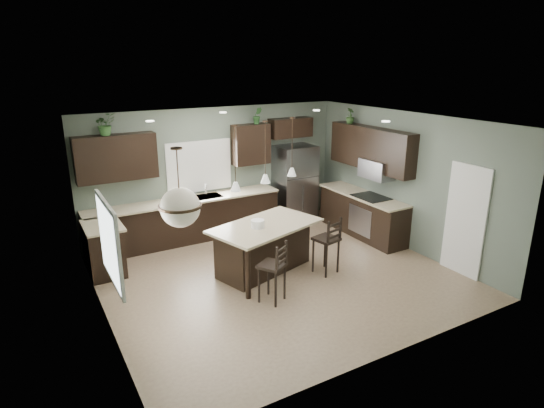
{
  "coord_description": "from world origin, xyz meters",
  "views": [
    {
      "loc": [
        -3.84,
        -6.47,
        3.77
      ],
      "look_at": [
        0.1,
        0.4,
        1.25
      ],
      "focal_mm": 30.0,
      "sensor_mm": 36.0,
      "label": 1
    }
  ],
  "objects": [
    {
      "name": "plant_back_right",
      "position": [
        0.96,
        2.55,
        2.59
      ],
      "size": [
        0.24,
        0.21,
        0.37
      ],
      "primitive_type": "imported",
      "rotation": [
        0.0,
        0.0,
        -0.27
      ],
      "color": "#295826",
      "rests_on": "back_upper_right"
    },
    {
      "name": "cooktop",
      "position": [
        2.68,
        0.6,
        0.94
      ],
      "size": [
        0.58,
        0.75,
        0.02
      ],
      "primitive_type": "cube",
      "color": "black",
      "rests_on": "right_countertop"
    },
    {
      "name": "window_left",
      "position": [
        -2.98,
        -0.8,
        1.55
      ],
      "size": [
        0.02,
        1.1,
        1.0
      ],
      "primitive_type": "cube",
      "color": "white",
      "rests_on": "room_shell"
    },
    {
      "name": "wall_oven_front",
      "position": [
        2.4,
        0.6,
        0.45
      ],
      "size": [
        0.01,
        0.72,
        0.6
      ],
      "primitive_type": "cube",
      "color": "gray",
      "rests_on": "right_lower_cabs"
    },
    {
      "name": "pendant_center",
      "position": [
        -0.1,
        0.28,
        2.25
      ],
      "size": [
        0.17,
        0.17,
        1.1
      ],
      "primitive_type": null,
      "color": "silver",
      "rests_on": "room_shell"
    },
    {
      "name": "right_upper_cabs",
      "position": [
        2.83,
        0.87,
        1.95
      ],
      "size": [
        0.34,
        2.35,
        0.9
      ],
      "primitive_type": "cube",
      "color": "black",
      "rests_on": "room_shell"
    },
    {
      "name": "room_shell",
      "position": [
        0.0,
        0.0,
        1.7
      ],
      "size": [
        6.0,
        6.0,
        6.0
      ],
      "color": "#5D6A5C",
      "rests_on": "ground"
    },
    {
      "name": "bar_stool_left",
      "position": [
        -0.55,
        -0.73,
        0.52
      ],
      "size": [
        0.53,
        0.53,
        1.04
      ],
      "primitive_type": "cube",
      "rotation": [
        0.0,
        0.0,
        0.54
      ],
      "color": "black",
      "rests_on": "ground"
    },
    {
      "name": "refrigerator",
      "position": [
        1.87,
        2.4,
        0.93
      ],
      "size": [
        0.9,
        0.74,
        1.85
      ],
      "primitive_type": "cube",
      "color": "gray",
      "rests_on": "ground"
    },
    {
      "name": "pantry_door",
      "position": [
        2.98,
        -1.55,
        1.02
      ],
      "size": [
        0.04,
        0.82,
        2.04
      ],
      "primitive_type": "cube",
      "color": "white",
      "rests_on": "ground"
    },
    {
      "name": "chandelier",
      "position": [
        -2.19,
        -1.35,
        2.3
      ],
      "size": [
        0.53,
        0.53,
        1.0
      ],
      "primitive_type": null,
      "color": "beige",
      "rests_on": "room_shell"
    },
    {
      "name": "microwave",
      "position": [
        2.78,
        0.6,
        1.55
      ],
      "size": [
        0.4,
        0.75,
        0.4
      ],
      "primitive_type": "cube",
      "color": "gray",
      "rests_on": "right_upper_cabs"
    },
    {
      "name": "faucet",
      "position": [
        -0.4,
        2.4,
        1.08
      ],
      "size": [
        0.02,
        0.02,
        0.28
      ],
      "primitive_type": "cylinder",
      "color": "silver",
      "rests_on": "back_countertop"
    },
    {
      "name": "bar_stool_right",
      "position": [
        0.83,
        -0.31,
        0.54
      ],
      "size": [
        0.48,
        0.48,
        1.09
      ],
      "primitive_type": "cube",
      "rotation": [
        0.0,
        0.0,
        0.21
      ],
      "color": "black",
      "rests_on": "ground"
    },
    {
      "name": "plant_right_wall",
      "position": [
        2.8,
        1.58,
        2.57
      ],
      "size": [
        0.26,
        0.26,
        0.34
      ],
      "primitive_type": "imported",
      "rotation": [
        0.0,
        0.0,
        0.43
      ],
      "color": "#2E4F22",
      "rests_on": "right_upper_cabs"
    },
    {
      "name": "right_lower_cabs",
      "position": [
        2.7,
        0.87,
        0.45
      ],
      "size": [
        0.6,
        2.35,
        0.9
      ],
      "primitive_type": "cube",
      "color": "black",
      "rests_on": "ground"
    },
    {
      "name": "back_upper_left",
      "position": [
        -2.15,
        2.58,
        1.95
      ],
      "size": [
        1.55,
        0.34,
        0.9
      ],
      "primitive_type": "cube",
      "color": "black",
      "rests_on": "room_shell"
    },
    {
      "name": "plant_back_left",
      "position": [
        -2.29,
        2.55,
        2.61
      ],
      "size": [
        0.47,
        0.43,
        0.43
      ],
      "primitive_type": "imported",
      "rotation": [
        0.0,
        0.0,
        0.31
      ],
      "color": "#274E22",
      "rests_on": "back_upper_left"
    },
    {
      "name": "sink_inset",
      "position": [
        -0.4,
        2.43,
        0.94
      ],
      "size": [
        0.7,
        0.45,
        0.01
      ],
      "primitive_type": "cube",
      "color": "gray",
      "rests_on": "back_countertop"
    },
    {
      "name": "right_countertop",
      "position": [
        2.68,
        0.87,
        0.92
      ],
      "size": [
        0.66,
        2.35,
        0.04
      ],
      "primitive_type": "cube",
      "color": "beige",
      "rests_on": "right_lower_cabs"
    },
    {
      "name": "left_return_cabs",
      "position": [
        -2.7,
        1.7,
        0.45
      ],
      "size": [
        0.6,
        0.9,
        0.9
      ],
      "primitive_type": "cube",
      "color": "black",
      "rests_on": "ground"
    },
    {
      "name": "ground",
      "position": [
        0.0,
        0.0,
        0.0
      ],
      "size": [
        6.0,
        6.0,
        0.0
      ],
      "primitive_type": "plane",
      "color": "#9E8466",
      "rests_on": "ground"
    },
    {
      "name": "window_back",
      "position": [
        -0.4,
        2.73,
        1.55
      ],
      "size": [
        1.35,
        0.02,
        1.0
      ],
      "primitive_type": "cube",
      "color": "white",
      "rests_on": "room_shell"
    },
    {
      "name": "back_lower_cabs",
      "position": [
        -0.85,
        2.45,
        0.45
      ],
      "size": [
        4.2,
        0.6,
        0.9
      ],
      "primitive_type": "cube",
      "color": "black",
      "rests_on": "ground"
    },
    {
      "name": "left_return_countertop",
      "position": [
        -2.68,
        1.7,
        0.92
      ],
      "size": [
        0.66,
        0.96,
        0.04
      ],
      "primitive_type": "cube",
      "color": "beige",
      "rests_on": "left_return_cabs"
    },
    {
      "name": "back_countertop",
      "position": [
        -0.85,
        2.43,
        0.92
      ],
      "size": [
        4.2,
        0.66,
        0.04
      ],
      "primitive_type": "cube",
      "color": "beige",
      "rests_on": "back_lower_cabs"
    },
    {
      "name": "back_upper_right",
      "position": [
        0.8,
        2.58,
        1.95
      ],
      "size": [
        0.85,
        0.34,
        0.9
      ],
      "primitive_type": "cube",
      "color": "black",
      "rests_on": "room_shell"
    },
    {
      "name": "pendant_left",
      "position": [
        -0.78,
        0.08,
        2.25
      ],
      "size": [
        0.17,
        0.17,
        1.1
      ],
      "primitive_type": null,
      "color": "white",
      "rests_on": "room_shell"
    },
    {
      "name": "serving_dish",
      "position": [
        -0.3,
        0.22,
        0.99
      ],
      "size": [
        0.24,
        0.24,
        0.14
      ],
      "primitive_type": "cylinder",
      "color": "white",
      "rests_on": "kitchen_island"
    },
    {
      "name": "fridge_header",
      "position": [
        1.85,
        2.58,
        2.25
      ],
      "size": [
        1.05,
        0.34,
        0.45
      ],
      "primitive_type": "cube",
      "color": "black",
      "rests_on": "room_shell"
    },
    {
      "name": "kitchen_island",
      "position": [
        -0.1,
        0.28,
        0.46
      ],
      "size": [
        2.22,
        1.64,
        0.92
      ],
      "primitive_type": "cube",
      "rotation": [
        0.0,
        0.0,
        0.29
      ],
      "color": "black",
      "rests_on": "ground"
    },
    {
      "name": "pendant_right",
      "position": [
        0.57,
        0.47,
        2.25
      ],
      "size": [
        0.17,
        0.17,
        1.1
      ],
      "primitive_type": null,
      "color": "white",
      "rests_on": "room_shell"
    }
  ]
}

